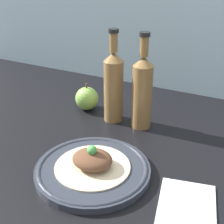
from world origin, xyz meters
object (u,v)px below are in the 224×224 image
(plate, at_px, (93,169))
(cider_bottle_left, at_px, (113,85))
(plated_food, at_px, (92,161))
(cider_bottle_right, at_px, (142,91))
(apple, at_px, (87,98))

(plate, height_order, cider_bottle_left, cider_bottle_left)
(plated_food, relative_size, cider_bottle_left, 0.63)
(plated_food, bearing_deg, cider_bottle_right, 87.46)
(plate, height_order, apple, apple)
(cider_bottle_left, relative_size, apple, 3.06)
(plate, xyz_separation_m, cider_bottle_left, (-0.08, 0.28, 0.11))
(cider_bottle_right, bearing_deg, cider_bottle_left, 180.00)
(plated_food, height_order, cider_bottle_right, cider_bottle_right)
(plated_food, height_order, apple, apple)
(apple, bearing_deg, plate, -56.45)
(cider_bottle_left, distance_m, apple, 0.14)
(plate, xyz_separation_m, cider_bottle_right, (0.01, 0.28, 0.11))
(plated_food, xyz_separation_m, cider_bottle_left, (-0.08, 0.28, 0.09))
(plated_food, xyz_separation_m, cider_bottle_right, (0.01, 0.28, 0.09))
(cider_bottle_left, height_order, cider_bottle_right, same)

